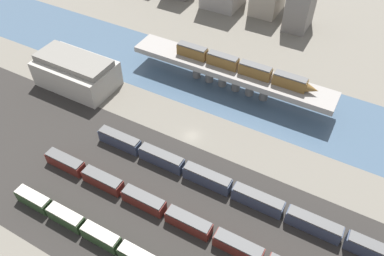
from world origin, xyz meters
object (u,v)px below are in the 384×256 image
object	(u,v)px
train_yard_mid	(195,225)
train_yard_far	(237,191)
train_on_bridge	(242,67)
warehouse_building	(76,72)

from	to	relation	value
train_yard_mid	train_yard_far	distance (m)	13.46
train_on_bridge	train_yard_mid	bearing A→B (deg)	-77.72
train_yard_mid	warehouse_building	xyz separation A→B (m)	(-57.05, 27.74, 3.06)
train_on_bridge	train_yard_mid	xyz separation A→B (m)	(10.73, -49.30, -7.55)
train_on_bridge	warehouse_building	bearing A→B (deg)	-155.04
train_yard_far	warehouse_building	xyz separation A→B (m)	(-61.61, 15.07, 2.84)
train_yard_far	warehouse_building	distance (m)	63.49
train_on_bridge	warehouse_building	world-z (taller)	train_on_bridge
train_on_bridge	train_yard_mid	world-z (taller)	train_on_bridge
train_on_bridge	train_yard_far	size ratio (longest dim) A/B	0.54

